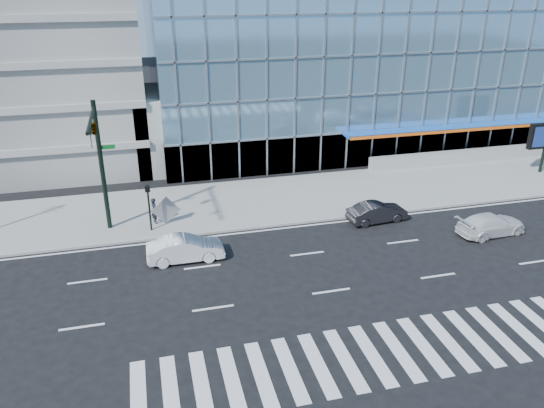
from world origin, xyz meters
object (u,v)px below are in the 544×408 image
Objects in this scene: pedestrian at (154,211)px; white_suv at (491,224)px; ped_signal_post at (149,201)px; dark_sedan at (377,212)px; white_sedan at (185,249)px; tilted_panel at (166,210)px; traffic_signal at (96,141)px.

white_suv is at bearing -129.59° from pedestrian.
ped_signal_post is 1.78× the size of pedestrian.
pedestrian reaches higher than dark_sedan.
white_sedan is 4.75m from tilted_panel.
traffic_signal is 6.15× the size of tilted_panel.
white_suv is at bearing -94.36° from white_sedan.
ped_signal_post is 14.36m from dark_sedan.
pedestrian is at bearing 74.23° from ped_signal_post.
white_suv reaches higher than dark_sedan.
ped_signal_post is 20.89m from white_suv.
ped_signal_post is (2.50, 0.37, -4.02)m from traffic_signal.
dark_sedan is (14.15, -1.94, -1.50)m from ped_signal_post.
ped_signal_post is 1.65m from tilted_panel.
tilted_panel is at bearing 17.85° from traffic_signal.
white_sedan is at bearing 93.67° from dark_sedan.
ped_signal_post is 0.68× the size of white_suv.
pedestrian reaches higher than white_suv.
ped_signal_post is at bearing 69.01° from white_suv.
white_suv is at bearing -12.25° from traffic_signal.
ped_signal_post reaches higher than white_sedan.
white_sedan is (1.72, -3.93, -1.44)m from ped_signal_post.
traffic_signal is at bearing -171.48° from ped_signal_post.
traffic_signal is at bearing 49.68° from white_sedan.
traffic_signal is at bearing 79.19° from dark_sedan.
tilted_panel is at bearing 8.61° from white_sedan.
dark_sedan is 2.32× the size of pedestrian.
tilted_panel is (1.00, 0.75, -1.08)m from ped_signal_post.
pedestrian is 1.29× the size of tilted_panel.
white_sedan is 5.19m from pedestrian.
pedestrian is at bearing 27.07° from traffic_signal.
traffic_signal reaches higher than white_suv.
dark_sedan is 14.18m from pedestrian.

